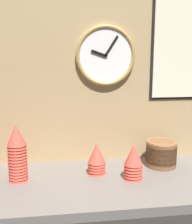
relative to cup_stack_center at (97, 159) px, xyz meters
The scene contains 8 objects.
ground_plane 13.45cm from the cup_stack_center, 41.11° to the right, with size 160.00×56.00×4.00cm, color slate.
wall_tiled_back 49.78cm from the cup_stack_center, 70.78° to the left, with size 160.00×3.00×105.00cm.
cup_stack_center is the anchor object (origin of this frame).
cup_stack_center_right 18.04cm from the cup_stack_center, 27.93° to the right, with size 8.68×8.68×16.64cm.
cup_stack_left 37.15cm from the cup_stack_center, behind, with size 8.68×8.68×26.53cm.
bowl_stack_right 34.96cm from the cup_stack_center, ahead, with size 16.00×16.00×13.51cm.
wall_clock 52.19cm from the cup_stack_center, 68.85° to the left, with size 30.86×2.70×30.86cm.
menu_board 76.29cm from the cup_stack_center, 19.19° to the left, with size 41.46×1.32×54.33cm.
Camera 1 is at (-24.77, -120.87, 55.93)cm, focal length 45.00 mm.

